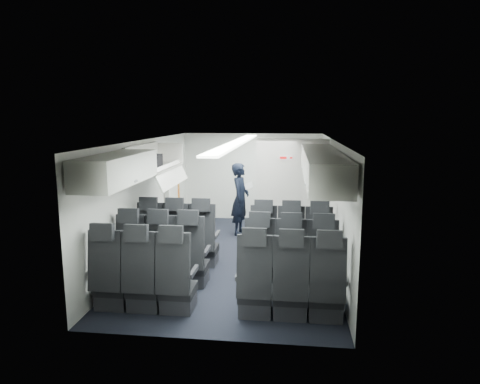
% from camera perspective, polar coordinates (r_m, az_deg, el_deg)
% --- Properties ---
extents(cabin_shell, '(3.41, 6.01, 2.16)m').
position_cam_1_polar(cabin_shell, '(7.72, -0.35, -0.71)').
color(cabin_shell, black).
rests_on(cabin_shell, ground).
extents(seat_row_front, '(3.33, 0.56, 1.24)m').
position_cam_1_polar(seat_row_front, '(7.38, -0.86, -6.99)').
color(seat_row_front, black).
rests_on(seat_row_front, cabin_shell).
extents(seat_row_mid, '(3.33, 0.56, 1.24)m').
position_cam_1_polar(seat_row_mid, '(6.53, -1.91, -9.29)').
color(seat_row_mid, black).
rests_on(seat_row_mid, cabin_shell).
extents(seat_row_rear, '(3.33, 0.56, 1.24)m').
position_cam_1_polar(seat_row_rear, '(5.70, -3.30, -12.26)').
color(seat_row_rear, black).
rests_on(seat_row_rear, cabin_shell).
extents(overhead_bin_left_rear, '(0.53, 1.80, 0.40)m').
position_cam_1_polar(overhead_bin_left_rear, '(6.04, -16.10, 2.95)').
color(overhead_bin_left_rear, white).
rests_on(overhead_bin_left_rear, cabin_shell).
extents(overhead_bin_left_front_open, '(0.64, 1.70, 0.72)m').
position_cam_1_polar(overhead_bin_left_front_open, '(7.70, -11.33, 3.69)').
color(overhead_bin_left_front_open, '#9E9E93').
rests_on(overhead_bin_left_front_open, cabin_shell).
extents(overhead_bin_right_rear, '(0.53, 1.80, 0.40)m').
position_cam_1_polar(overhead_bin_right_rear, '(5.59, 11.46, 2.60)').
color(overhead_bin_right_rear, white).
rests_on(overhead_bin_right_rear, cabin_shell).
extents(overhead_bin_right_front, '(0.53, 1.70, 0.40)m').
position_cam_1_polar(overhead_bin_right_front, '(7.32, 10.37, 4.37)').
color(overhead_bin_right_front, white).
rests_on(overhead_bin_right_front, cabin_shell).
extents(bulkhead_partition, '(1.40, 0.15, 2.13)m').
position_cam_1_polar(bulkhead_partition, '(8.46, 6.93, -0.16)').
color(bulkhead_partition, silver).
rests_on(bulkhead_partition, cabin_shell).
extents(galley_unit, '(0.85, 0.52, 1.90)m').
position_cam_1_polar(galley_unit, '(10.37, 6.73, 1.03)').
color(galley_unit, '#939399').
rests_on(galley_unit, cabin_shell).
extents(boarding_door, '(0.12, 1.27, 1.86)m').
position_cam_1_polar(boarding_door, '(9.57, -8.97, 0.25)').
color(boarding_door, silver).
rests_on(boarding_door, cabin_shell).
extents(flight_attendant, '(0.46, 0.62, 1.57)m').
position_cam_1_polar(flight_attendant, '(9.34, 0.03, -0.93)').
color(flight_attendant, black).
rests_on(flight_attendant, ground).
extents(carry_on_bag, '(0.41, 0.33, 0.22)m').
position_cam_1_polar(carry_on_bag, '(7.46, -11.94, 4.15)').
color(carry_on_bag, black).
rests_on(carry_on_bag, overhead_bin_left_front_open).
extents(papers, '(0.16, 0.11, 0.12)m').
position_cam_1_polar(papers, '(9.21, 1.17, 0.84)').
color(papers, white).
rests_on(papers, flight_attendant).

